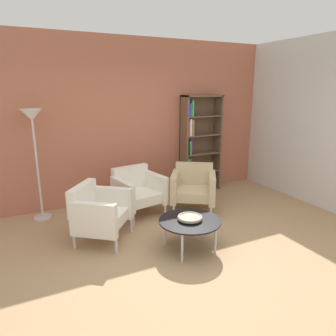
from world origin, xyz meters
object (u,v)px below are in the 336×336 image
armchair_corner_red (99,211)px  bookshelf_tall (197,144)px  decorative_bowl (190,217)px  armchair_by_bookshelf (137,191)px  armchair_spare_guest (193,187)px  floor_lamp_torchiere (33,128)px  coffee_table_low (190,222)px

armchair_corner_red → bookshelf_tall: bearing=-23.8°
decorative_bowl → armchair_corner_red: size_ratio=0.34×
armchair_by_bookshelf → armchair_spare_guest: 0.95m
armchair_corner_red → floor_lamp_torchiere: 1.66m
armchair_corner_red → decorative_bowl: bearing=-89.6°
armchair_spare_guest → armchair_corner_red: bearing=-135.5°
armchair_spare_guest → coffee_table_low: bearing=-89.7°
bookshelf_tall → decorative_bowl: size_ratio=5.94×
decorative_bowl → armchair_corner_red: (-0.99, 0.76, -0.02)m
bookshelf_tall → floor_lamp_torchiere: size_ratio=1.09×
decorative_bowl → floor_lamp_torchiere: size_ratio=0.18×
floor_lamp_torchiere → bookshelf_tall: bearing=2.5°
armchair_corner_red → armchair_spare_guest: same height
armchair_by_bookshelf → bookshelf_tall: bearing=12.3°
bookshelf_tall → armchair_by_bookshelf: bearing=-156.4°
coffee_table_low → armchair_corner_red: 1.25m
bookshelf_tall → armchair_by_bookshelf: (-1.52, -0.67, -0.55)m
armchair_corner_red → armchair_spare_guest: 1.74m
coffee_table_low → decorative_bowl: bearing=0.0°
coffee_table_low → armchair_by_bookshelf: (-0.21, 1.35, 0.04)m
armchair_by_bookshelf → armchair_spare_guest: bearing=-25.4°
coffee_table_low → decorative_bowl: (0.00, 0.00, 0.06)m
bookshelf_tall → decorative_bowl: bearing=-123.1°
coffee_table_low → armchair_by_bookshelf: bearing=99.0°
decorative_bowl → armchair_spare_guest: 1.32m
bookshelf_tall → floor_lamp_torchiere: bearing=-177.5°
coffee_table_low → decorative_bowl: decorative_bowl is taller
armchair_corner_red → armchair_spare_guest: bearing=-40.5°
decorative_bowl → armchair_spare_guest: armchair_spare_guest is taller
armchair_spare_guest → bookshelf_tall: bearing=88.8°
armchair_spare_guest → floor_lamp_torchiere: floor_lamp_torchiere is taller
bookshelf_tall → coffee_table_low: (-1.31, -2.01, -0.59)m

